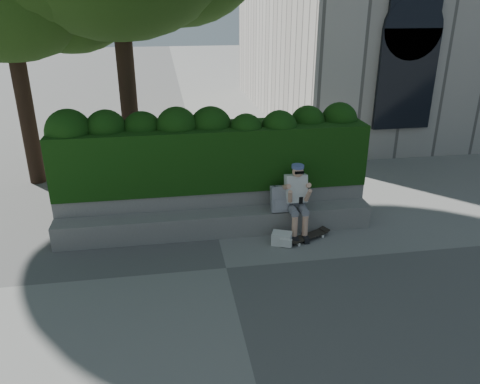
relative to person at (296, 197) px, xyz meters
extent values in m
plane|color=slate|center=(-1.49, -1.07, -0.75)|extent=(80.00, 80.00, 0.00)
cube|color=gray|center=(-1.49, 0.18, -0.53)|extent=(6.00, 0.45, 0.45)
cube|color=gray|center=(-1.49, 0.66, -0.38)|extent=(6.00, 0.50, 0.75)
cube|color=black|center=(-1.49, 0.88, 0.60)|extent=(6.00, 1.00, 1.20)
cylinder|color=black|center=(-3.15, 3.35, 1.11)|extent=(0.40, 0.40, 3.73)
cylinder|color=black|center=(-5.54, 3.68, 0.78)|extent=(0.37, 0.37, 3.07)
cube|color=slate|center=(0.00, 0.13, -0.19)|extent=(0.36, 0.26, 0.22)
cube|color=silver|center=(0.00, 0.06, 0.15)|extent=(0.40, 0.32, 0.55)
sphere|color=tan|center=(0.00, -0.01, 0.51)|extent=(0.21, 0.21, 0.21)
cylinder|color=#506194|center=(0.00, 0.01, 0.60)|extent=(0.23, 0.23, 0.06)
cube|color=black|center=(0.00, -0.29, 0.05)|extent=(0.07, 0.02, 0.13)
cylinder|color=tan|center=(-0.10, -0.31, -0.51)|extent=(0.11, 0.11, 0.47)
cylinder|color=tan|center=(0.10, -0.31, -0.51)|extent=(0.11, 0.11, 0.47)
cube|color=black|center=(-0.10, -0.37, -0.70)|extent=(0.10, 0.26, 0.10)
cube|color=black|center=(0.10, -0.37, -0.70)|extent=(0.10, 0.26, 0.10)
cube|color=black|center=(0.16, -0.33, -0.67)|extent=(0.84, 0.53, 0.02)
cylinder|color=silver|center=(-0.07, -0.53, -0.72)|extent=(0.07, 0.05, 0.06)
cylinder|color=silver|center=(-0.14, -0.37, -0.72)|extent=(0.07, 0.05, 0.06)
cylinder|color=silver|center=(0.46, -0.29, -0.72)|extent=(0.07, 0.05, 0.06)
cylinder|color=silver|center=(0.39, -0.13, -0.72)|extent=(0.07, 0.05, 0.06)
cube|color=#B6B5BB|center=(-0.30, 0.08, -0.06)|extent=(0.34, 0.19, 0.49)
cube|color=silver|center=(-0.37, -0.40, -0.64)|extent=(0.42, 0.37, 0.23)
camera|label=1|loc=(-2.36, -7.79, 3.44)|focal=35.00mm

